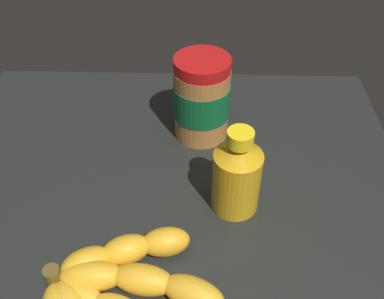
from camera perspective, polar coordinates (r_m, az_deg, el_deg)
ground_plane at (r=65.65cm, az=-3.13°, el=-6.94°), size 72.08×65.09×4.40cm
banana_bunch at (r=52.85cm, az=-10.37°, el=-18.65°), size 22.03×26.58×3.76cm
peanut_butter_jar at (r=69.78cm, az=1.28°, el=6.72°), size 9.12×9.12×14.16cm
honey_bottle at (r=58.37cm, az=5.92°, el=-3.25°), size 6.63×6.63×13.34cm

